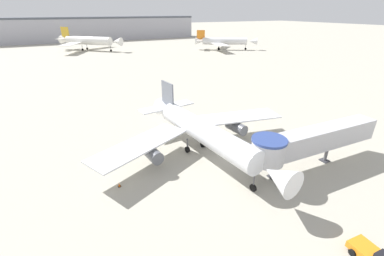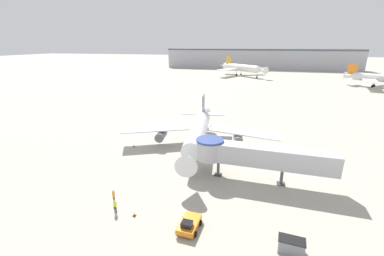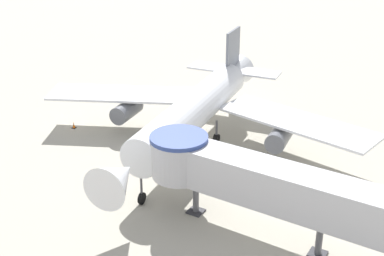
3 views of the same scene
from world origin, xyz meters
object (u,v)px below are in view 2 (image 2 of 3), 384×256
(pushback_tug_orange, at_px, (189,224))
(service_container_gray, at_px, (291,246))
(ground_crew_marshaller, at_px, (114,195))
(background_jet_orange_tail, at_px, (381,78))
(background_jet_gold_tail, at_px, (242,68))
(main_airplane, at_px, (199,131))
(traffic_cone_starboard_wing, at_px, (268,154))
(traffic_cone_port_wing, at_px, (134,146))
(ground_crew_wing_walker, at_px, (115,205))
(jet_bridge, at_px, (253,155))
(traffic_cone_apron_front, at_px, (134,214))

(pushback_tug_orange, height_order, service_container_gray, service_container_gray)
(ground_crew_marshaller, xyz_separation_m, background_jet_orange_tail, (68.51, 110.56, 3.31))
(ground_crew_marshaller, bearing_deg, background_jet_gold_tail, -10.72)
(main_airplane, height_order, pushback_tug_orange, main_airplane)
(service_container_gray, xyz_separation_m, ground_crew_marshaller, (-20.91, 2.81, 0.26))
(service_container_gray, bearing_deg, pushback_tug_orange, 177.32)
(service_container_gray, distance_m, background_jet_gold_tail, 143.19)
(traffic_cone_starboard_wing, relative_size, traffic_cone_port_wing, 1.32)
(traffic_cone_port_wing, distance_m, background_jet_gold_tail, 122.67)
(main_airplane, distance_m, background_jet_orange_tail, 110.30)
(traffic_cone_port_wing, xyz_separation_m, ground_crew_wing_walker, (7.46, -19.03, 0.70))
(ground_crew_wing_walker, bearing_deg, ground_crew_marshaller, -60.41)
(ground_crew_marshaller, bearing_deg, traffic_cone_port_wing, 10.75)
(jet_bridge, xyz_separation_m, traffic_cone_port_wing, (-22.74, 6.88, -3.75))
(jet_bridge, distance_m, ground_crew_marshaller, 19.76)
(ground_crew_marshaller, bearing_deg, service_container_gray, -106.60)
(pushback_tug_orange, bearing_deg, ground_crew_wing_walker, -179.90)
(traffic_cone_apron_front, relative_size, background_jet_orange_tail, 0.02)
(ground_crew_marshaller, height_order, background_jet_orange_tail, background_jet_orange_tail)
(traffic_cone_port_wing, distance_m, ground_crew_wing_walker, 20.45)
(traffic_cone_starboard_wing, height_order, traffic_cone_apron_front, traffic_cone_starboard_wing)
(traffic_cone_port_wing, relative_size, ground_crew_marshaller, 0.36)
(pushback_tug_orange, height_order, traffic_cone_apron_front, pushback_tug_orange)
(background_jet_gold_tail, bearing_deg, jet_bridge, -130.83)
(main_airplane, height_order, service_container_gray, main_airplane)
(main_airplane, relative_size, jet_bridge, 1.60)
(pushback_tug_orange, height_order, background_jet_gold_tail, background_jet_gold_tail)
(jet_bridge, height_order, background_jet_orange_tail, background_jet_orange_tail)
(traffic_cone_apron_front, xyz_separation_m, background_jet_orange_tail, (64.77, 112.37, 4.03))
(pushback_tug_orange, bearing_deg, main_airplane, 104.45)
(pushback_tug_orange, xyz_separation_m, traffic_cone_port_wing, (-16.71, 19.54, -0.35))
(traffic_cone_apron_front, distance_m, background_jet_gold_tail, 141.25)
(pushback_tug_orange, relative_size, ground_crew_wing_walker, 2.03)
(traffic_cone_apron_front, distance_m, background_jet_orange_tail, 129.77)
(jet_bridge, xyz_separation_m, ground_crew_marshaller, (-16.57, -10.33, -3.04))
(traffic_cone_port_wing, relative_size, background_jet_orange_tail, 0.02)
(main_airplane, xyz_separation_m, traffic_cone_apron_front, (-2.47, -21.36, -3.39))
(traffic_cone_apron_front, distance_m, traffic_cone_port_wing, 21.46)
(ground_crew_wing_walker, relative_size, background_jet_orange_tail, 0.06)
(traffic_cone_starboard_wing, distance_m, background_jet_gold_tail, 120.76)
(main_airplane, distance_m, service_container_gray, 26.90)
(service_container_gray, bearing_deg, traffic_cone_port_wing, 143.51)
(ground_crew_wing_walker, xyz_separation_m, background_jet_gold_tail, (2.99, 141.17, 3.96))
(service_container_gray, bearing_deg, ground_crew_wing_walker, 177.09)
(ground_crew_wing_walker, height_order, background_jet_gold_tail, background_jet_gold_tail)
(traffic_cone_starboard_wing, bearing_deg, ground_crew_wing_walker, -129.58)
(traffic_cone_starboard_wing, xyz_separation_m, ground_crew_wing_walker, (-17.68, -21.39, 0.60))
(pushback_tug_orange, distance_m, ground_crew_wing_walker, 9.27)
(jet_bridge, xyz_separation_m, traffic_cone_starboard_wing, (2.40, 9.24, -3.64))
(pushback_tug_orange, distance_m, traffic_cone_port_wing, 25.71)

